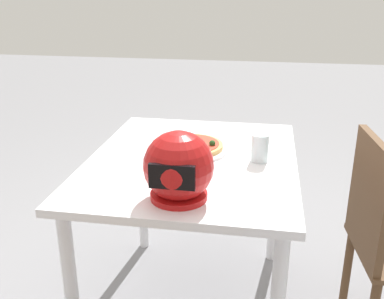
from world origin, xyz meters
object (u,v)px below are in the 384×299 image
pizza (191,145)px  motorcycle_helmet (178,168)px  dining_table (193,179)px  drinking_glass (260,148)px

pizza → motorcycle_helmet: size_ratio=1.16×
dining_table → pizza: (0.02, -0.09, 0.12)m
pizza → motorcycle_helmet: motorcycle_helmet is taller
pizza → drinking_glass: (-0.29, 0.08, 0.03)m
motorcycle_helmet → drinking_glass: bearing=-124.0°
pizza → drinking_glass: size_ratio=2.39×
dining_table → drinking_glass: size_ratio=9.26×
dining_table → drinking_glass: 0.31m
pizza → dining_table: bearing=103.3°
dining_table → motorcycle_helmet: size_ratio=4.48×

